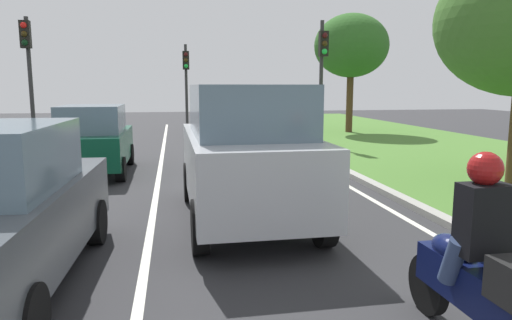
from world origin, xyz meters
TOP-DOWN VIEW (x-y plane):
  - ground_plane at (0.00, 14.00)m, footprint 60.00×60.00m
  - lane_line_center at (-0.70, 14.00)m, footprint 0.12×32.00m
  - lane_line_right_edge at (3.60, 14.00)m, footprint 0.12×32.00m
  - grass_verge_right at (8.50, 14.00)m, footprint 9.00×48.00m
  - curb_right at (4.10, 14.00)m, footprint 0.24×48.00m
  - car_suv_ahead at (0.88, 9.34)m, footprint 2.01×4.52m
  - car_hatchback_far at (-2.33, 14.26)m, footprint 1.75×3.71m
  - motorcycle at (2.18, 5.00)m, footprint 0.40×1.90m
  - rider_person at (2.18, 5.05)m, footprint 0.50×0.40m
  - traffic_light_near_right at (5.13, 18.48)m, footprint 0.32×0.50m
  - traffic_light_overhead_left at (-5.07, 18.85)m, footprint 0.32×0.50m
  - traffic_light_far_median at (0.37, 25.63)m, footprint 0.32×0.50m
  - tree_roadside_far at (8.07, 23.26)m, footprint 3.49×3.49m

SIDE VIEW (x-z plane):
  - ground_plane at x=0.00m, z-range 0.00..0.00m
  - lane_line_center at x=-0.70m, z-range 0.00..0.01m
  - lane_line_right_edge at x=3.60m, z-range 0.00..0.01m
  - grass_verge_right at x=8.50m, z-range 0.00..0.06m
  - curb_right at x=4.10m, z-range 0.00..0.12m
  - motorcycle at x=2.18m, z-range 0.07..1.08m
  - car_hatchback_far at x=-2.33m, z-range -0.01..1.77m
  - car_suv_ahead at x=0.88m, z-range 0.03..2.31m
  - rider_person at x=2.18m, z-range 0.61..1.77m
  - traffic_light_far_median at x=0.37m, z-range 0.72..5.03m
  - traffic_light_near_right at x=5.13m, z-range 0.74..5.36m
  - traffic_light_overhead_left at x=-5.07m, z-range 0.86..5.42m
  - tree_roadside_far at x=8.07m, z-range 1.31..6.95m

